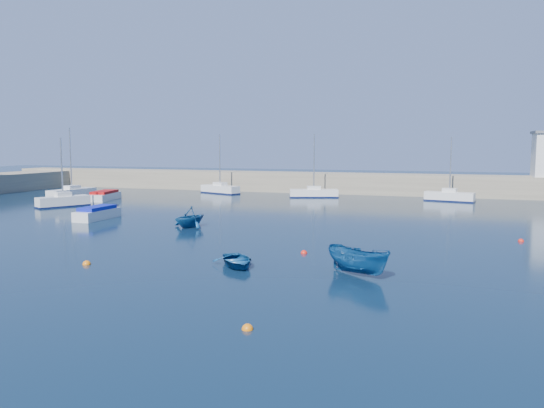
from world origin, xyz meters
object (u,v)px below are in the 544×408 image
(motorboat_1, at_px, (97,213))
(dinghy_left, at_px, (190,217))
(dinghy_right, at_px, (359,261))
(sailboat_5, at_px, (220,189))
(sailboat_6, at_px, (314,193))
(sailboat_4, at_px, (72,193))
(motorboat_2, at_px, (105,196))
(sailboat_3, at_px, (63,201))
(sailboat_7, at_px, (449,196))
(dinghy_center, at_px, (237,261))

(motorboat_1, relative_size, dinghy_left, 1.51)
(dinghy_right, bearing_deg, sailboat_5, 63.13)
(sailboat_6, bearing_deg, sailboat_4, 89.90)
(sailboat_5, relative_size, motorboat_2, 1.39)
(sailboat_3, relative_size, motorboat_1, 1.53)
(sailboat_5, height_order, motorboat_1, sailboat_5)
(motorboat_2, distance_m, dinghy_right, 42.35)
(sailboat_3, relative_size, sailboat_7, 0.98)
(sailboat_4, xyz_separation_m, sailboat_7, (43.11, 9.80, 0.01))
(sailboat_7, height_order, dinghy_left, sailboat_7)
(sailboat_5, xyz_separation_m, dinghy_center, (17.93, -38.16, -0.27))
(dinghy_right, bearing_deg, sailboat_7, 24.20)
(sailboat_6, relative_size, dinghy_right, 2.06)
(sailboat_6, relative_size, dinghy_left, 2.50)
(sailboat_5, bearing_deg, sailboat_7, -69.72)
(sailboat_4, bearing_deg, dinghy_right, -28.28)
(sailboat_7, bearing_deg, sailboat_5, 100.16)
(motorboat_1, height_order, dinghy_right, dinghy_right)
(sailboat_5, xyz_separation_m, sailboat_7, (28.42, -0.85, 0.00))
(sailboat_4, xyz_separation_m, dinghy_left, (24.23, -16.47, 0.23))
(sailboat_6, bearing_deg, sailboat_7, -107.72)
(sailboat_3, bearing_deg, sailboat_6, 66.51)
(motorboat_1, bearing_deg, motorboat_2, 123.72)
(sailboat_4, height_order, sailboat_7, sailboat_4)
(dinghy_center, xyz_separation_m, dinghy_left, (-8.39, 11.05, 0.49))
(sailboat_3, height_order, sailboat_4, sailboat_4)
(sailboat_3, bearing_deg, sailboat_4, 151.82)
(motorboat_1, bearing_deg, sailboat_4, 134.42)
(dinghy_center, bearing_deg, sailboat_6, 61.35)
(motorboat_2, height_order, dinghy_center, motorboat_2)
(sailboat_5, distance_m, dinghy_left, 28.75)
(motorboat_2, relative_size, dinghy_left, 1.81)
(motorboat_1, distance_m, motorboat_2, 16.40)
(dinghy_left, distance_m, dinghy_right, 18.31)
(sailboat_7, xyz_separation_m, motorboat_1, (-28.41, -24.73, -0.05))
(sailboat_5, relative_size, motorboat_1, 1.66)
(motorboat_1, distance_m, dinghy_right, 27.25)
(motorboat_1, xyz_separation_m, dinghy_left, (9.53, -1.54, 0.27))
(dinghy_left, bearing_deg, motorboat_2, 159.02)
(dinghy_left, bearing_deg, dinghy_right, -18.48)
(sailboat_3, height_order, dinghy_center, sailboat_3)
(motorboat_2, xyz_separation_m, dinghy_left, (18.67, -15.17, 0.29))
(sailboat_7, relative_size, dinghy_right, 1.95)
(sailboat_5, xyz_separation_m, dinghy_left, (9.54, -27.12, 0.22))
(sailboat_4, height_order, sailboat_6, sailboat_4)
(sailboat_7, distance_m, dinghy_center, 38.76)
(dinghy_right, bearing_deg, sailboat_3, 90.75)
(sailboat_7, height_order, dinghy_right, sailboat_7)
(sailboat_4, distance_m, sailboat_6, 29.13)
(sailboat_4, relative_size, sailboat_7, 1.16)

